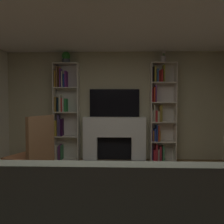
{
  "coord_description": "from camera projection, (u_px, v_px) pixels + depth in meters",
  "views": [
    {
      "loc": [
        0.12,
        -2.47,
        1.37
      ],
      "look_at": [
        0.0,
        1.23,
        1.2
      ],
      "focal_mm": 37.57,
      "sensor_mm": 36.0,
      "label": 1
    }
  ],
  "objects": [
    {
      "name": "wall_back_accent",
      "position": [
        115.0,
        106.0,
        5.56
      ],
      "size": [
        5.21,
        0.06,
        2.53
      ],
      "primitive_type": "cube",
      "color": "tan",
      "rests_on": "ground_plane"
    },
    {
      "name": "fireplace",
      "position": [
        114.0,
        137.0,
        5.43
      ],
      "size": [
        1.54,
        0.56,
        1.01
      ],
      "color": "white",
      "rests_on": "ground_plane"
    },
    {
      "name": "tv",
      "position": [
        114.0,
        103.0,
        5.5
      ],
      "size": [
        1.16,
        0.06,
        0.64
      ],
      "primitive_type": "cube",
      "color": "black",
      "rests_on": "fireplace"
    },
    {
      "name": "bookshelf_left",
      "position": [
        64.0,
        111.0,
        5.47
      ],
      "size": [
        0.58,
        0.29,
        2.24
      ],
      "color": "silver",
      "rests_on": "ground_plane"
    },
    {
      "name": "bookshelf_right",
      "position": [
        160.0,
        114.0,
        5.39
      ],
      "size": [
        0.58,
        0.3,
        2.24
      ],
      "color": "silver",
      "rests_on": "ground_plane"
    },
    {
      "name": "potted_plant",
      "position": [
        66.0,
        58.0,
        5.37
      ],
      "size": [
        0.19,
        0.19,
        0.26
      ],
      "color": "#475055",
      "rests_on": "bookshelf_left"
    },
    {
      "name": "vase_with_flowers",
      "position": [
        163.0,
        58.0,
        5.3
      ],
      "size": [
        0.12,
        0.12,
        0.26
      ],
      "color": "silver",
      "rests_on": "bookshelf_right"
    },
    {
      "name": "armchair",
      "position": [
        33.0,
        152.0,
        3.77
      ],
      "size": [
        0.75,
        0.76,
        1.15
      ],
      "color": "brown",
      "rests_on": "ground_plane"
    }
  ]
}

